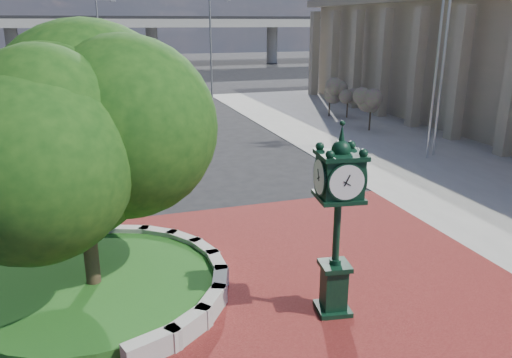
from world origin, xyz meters
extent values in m
plane|color=black|center=(0.00, 0.00, 0.00)|extent=(200.00, 200.00, 0.00)
cube|color=maroon|center=(0.00, -1.00, 0.02)|extent=(12.00, 12.00, 0.04)
cube|color=#9E9B93|center=(16.00, 10.00, 0.02)|extent=(20.00, 50.00, 0.04)
cube|color=#9E9B93|center=(-3.91, -3.01, 0.27)|extent=(1.29, 0.76, 0.54)
cube|color=#9E9B93|center=(-3.05, -2.54, 0.27)|extent=(1.20, 1.04, 0.54)
cube|color=#9E9B93|center=(-2.38, -1.84, 0.27)|extent=(1.00, 1.22, 0.54)
cube|color=#9E9B93|center=(-1.95, -0.96, 0.27)|extent=(0.71, 1.30, 0.54)
cube|color=#9E9B93|center=(-1.80, 0.00, 0.27)|extent=(0.35, 1.25, 0.54)
cube|color=#9E9B93|center=(-1.95, 0.96, 0.27)|extent=(0.71, 1.30, 0.54)
cube|color=#9E9B93|center=(-2.38, 1.84, 0.27)|extent=(1.00, 1.22, 0.54)
cube|color=#9E9B93|center=(-3.05, 2.54, 0.27)|extent=(1.20, 1.04, 0.54)
cube|color=#9E9B93|center=(-3.91, 3.01, 0.27)|extent=(1.29, 0.76, 0.54)
cylinder|color=#154C19|center=(-5.00, 0.00, 0.20)|extent=(6.10, 6.10, 0.40)
cube|color=black|center=(16.80, 12.00, 4.00)|extent=(0.30, 40.00, 5.50)
cube|color=#9E9B93|center=(0.00, 70.00, 6.50)|extent=(90.00, 12.00, 1.20)
cube|color=black|center=(0.00, 70.00, 7.30)|extent=(90.00, 12.00, 0.40)
cylinder|color=#9E9B93|center=(-15.00, 70.00, 3.00)|extent=(1.80, 1.80, 6.00)
cylinder|color=#9E9B93|center=(5.00, 70.00, 3.00)|extent=(1.80, 1.80, 6.00)
cylinder|color=#9E9B93|center=(25.00, 70.00, 3.00)|extent=(1.80, 1.80, 6.00)
cylinder|color=#38281C|center=(-5.00, 0.00, 1.08)|extent=(0.36, 0.36, 2.17)
sphere|color=#143B10|center=(-5.00, 0.00, 3.73)|extent=(5.20, 5.20, 5.20)
cylinder|color=#38281C|center=(-4.00, 18.00, 0.96)|extent=(0.36, 0.36, 1.92)
sphere|color=#143B10|center=(-4.00, 18.00, 3.25)|extent=(4.40, 4.40, 4.40)
cube|color=black|center=(0.44, -2.58, 0.08)|extent=(0.88, 0.88, 0.16)
cube|color=black|center=(0.44, -2.58, 0.68)|extent=(0.60, 0.60, 1.07)
cube|color=black|center=(0.44, -2.58, 1.24)|extent=(0.77, 0.77, 0.12)
cylinder|color=black|center=(0.44, -2.58, 2.12)|extent=(0.16, 0.16, 1.65)
cube|color=black|center=(0.44, -2.58, 3.44)|extent=(0.99, 0.99, 0.87)
cylinder|color=white|center=(0.37, -3.03, 3.44)|extent=(0.78, 0.17, 0.78)
cylinder|color=white|center=(0.50, -2.12, 3.44)|extent=(0.78, 0.17, 0.78)
cylinder|color=white|center=(-0.01, -2.51, 3.44)|extent=(0.17, 0.78, 0.78)
cylinder|color=white|center=(0.89, -2.64, 3.44)|extent=(0.17, 0.78, 0.78)
sphere|color=black|center=(0.44, -2.58, 4.05)|extent=(0.43, 0.43, 0.43)
cone|color=black|center=(0.44, -2.58, 4.37)|extent=(0.17, 0.17, 0.49)
imported|color=#600D17|center=(3.17, 40.87, 0.82)|extent=(2.13, 4.89, 1.64)
cylinder|color=silver|center=(11.47, 8.85, 5.23)|extent=(0.13, 0.13, 10.47)
cylinder|color=silver|center=(12.11, 9.18, 5.72)|extent=(0.14, 0.14, 11.43)
cylinder|color=slate|center=(4.92, 29.05, 4.25)|extent=(0.15, 0.15, 8.51)
cube|color=slate|center=(6.50, 29.35, 8.41)|extent=(0.51, 0.32, 0.14)
cylinder|color=slate|center=(-3.49, 40.52, 4.36)|extent=(0.15, 0.15, 8.72)
cube|color=slate|center=(-2.63, 40.67, 8.72)|extent=(1.74, 0.45, 0.12)
cube|color=slate|center=(-1.86, 40.81, 8.62)|extent=(0.52, 0.32, 0.15)
cylinder|color=#38281C|center=(12.10, 15.69, 0.60)|extent=(0.10, 0.10, 1.20)
sphere|color=#9D4E7C|center=(12.10, 15.69, 1.60)|extent=(1.20, 1.20, 1.20)
cylinder|color=#38281C|center=(12.84, 20.13, 0.60)|extent=(0.10, 0.10, 1.20)
sphere|color=#9D4E7C|center=(12.84, 20.13, 1.60)|extent=(1.20, 1.20, 1.20)
cylinder|color=#38281C|center=(11.87, 21.04, 0.60)|extent=(0.10, 0.10, 1.20)
sphere|color=#9D4E7C|center=(11.87, 21.04, 1.60)|extent=(1.20, 1.20, 1.20)
camera|label=1|loc=(-4.58, -12.00, 6.70)|focal=35.00mm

